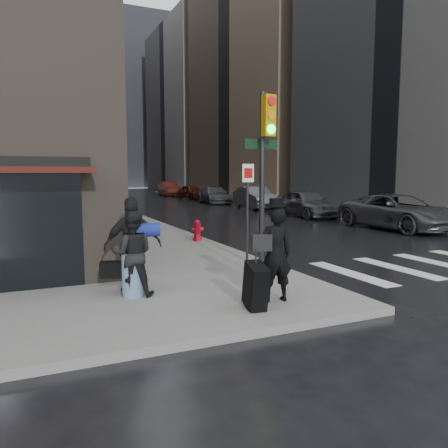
# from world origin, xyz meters

# --- Properties ---
(ground) EXTENTS (140.00, 140.00, 0.00)m
(ground) POSITION_xyz_m (0.00, 0.00, 0.00)
(ground) COLOR black
(ground) RESTS_ON ground
(sidewalk_left) EXTENTS (4.00, 50.00, 0.15)m
(sidewalk_left) POSITION_xyz_m (0.00, 27.00, 0.07)
(sidewalk_left) COLOR slate
(sidewalk_left) RESTS_ON ground
(sidewalk_right) EXTENTS (3.00, 50.00, 0.15)m
(sidewalk_right) POSITION_xyz_m (13.50, 27.00, 0.07)
(sidewalk_right) COLOR slate
(sidewalk_right) RESTS_ON ground
(bldg_right_mid) EXTENTS (22.00, 22.00, 38.00)m
(bldg_right_mid) POSITION_xyz_m (26.00, 35.00, 19.00)
(bldg_right_mid) COLOR #917659
(bldg_right_mid) RESTS_ON ground
(bldg_right_far) EXTENTS (22.00, 20.00, 25.00)m
(bldg_right_far) POSITION_xyz_m (26.00, 58.00, 12.50)
(bldg_right_far) COLOR slate
(bldg_right_far) RESTS_ON ground
(bldg_distant) EXTENTS (40.00, 12.00, 32.00)m
(bldg_distant) POSITION_xyz_m (6.00, 78.00, 16.00)
(bldg_distant) COLOR slate
(bldg_distant) RESTS_ON ground
(man_overcoat) EXTENTS (1.16, 0.97, 2.01)m
(man_overcoat) POSITION_xyz_m (0.06, -0.83, 0.99)
(man_overcoat) COLOR black
(man_overcoat) RESTS_ON ground
(man_jeans) EXTENTS (1.19, 0.90, 1.71)m
(man_jeans) POSITION_xyz_m (-2.22, 0.69, 1.01)
(man_jeans) COLOR black
(man_jeans) RESTS_ON ground
(man_greycoat) EXTENTS (1.18, 0.56, 1.96)m
(man_greycoat) POSITION_xyz_m (-2.17, 0.83, 1.13)
(man_greycoat) COLOR black
(man_greycoat) RESTS_ON ground
(traffic_light) EXTENTS (1.11, 0.55, 4.44)m
(traffic_light) POSITION_xyz_m (1.33, 1.79, 3.02)
(traffic_light) COLOR black
(traffic_light) RESTS_ON ground
(fire_hydrant) EXTENTS (0.42, 0.34, 0.77)m
(fire_hydrant) POSITION_xyz_m (1.49, 6.94, 0.49)
(fire_hydrant) COLOR #AC0A1D
(fire_hydrant) RESTS_ON ground
(parked_car_0) EXTENTS (2.84, 5.92, 1.63)m
(parked_car_0) POSITION_xyz_m (11.58, 7.29, 0.81)
(parked_car_0) COLOR #3B3B3F
(parked_car_0) RESTS_ON ground
(parked_car_1) EXTENTS (2.30, 5.04, 1.68)m
(parked_car_1) POSITION_xyz_m (11.04, 13.98, 0.84)
(parked_car_1) COLOR #404045
(parked_car_1) RESTS_ON ground
(parked_car_2) EXTENTS (2.13, 5.10, 1.64)m
(parked_car_2) POSITION_xyz_m (11.15, 20.67, 0.82)
(parked_car_2) COLOR #49494E
(parked_car_2) RESTS_ON ground
(parked_car_3) EXTENTS (2.53, 5.29, 1.49)m
(parked_car_3) POSITION_xyz_m (10.69, 27.36, 0.74)
(parked_car_3) COLOR #414246
(parked_car_3) RESTS_ON ground
(parked_car_4) EXTENTS (2.08, 4.48, 1.49)m
(parked_car_4) POSITION_xyz_m (11.06, 34.05, 0.74)
(parked_car_4) COLOR #3D130C
(parked_car_4) RESTS_ON ground
(parked_car_5) EXTENTS (2.23, 5.20, 1.66)m
(parked_car_5) POSITION_xyz_m (10.64, 40.74, 0.83)
(parked_car_5) COLOR #3D120C
(parked_car_5) RESTS_ON ground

